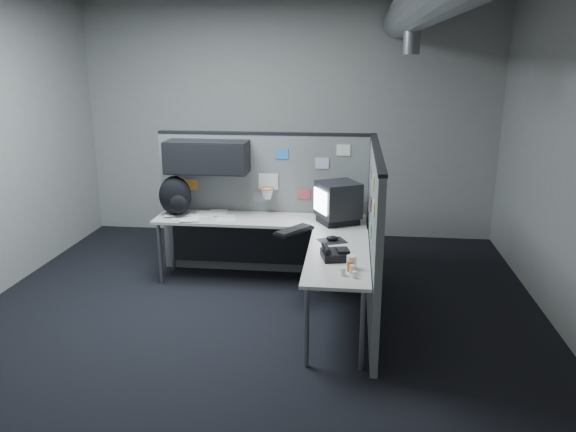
# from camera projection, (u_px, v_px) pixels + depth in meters

# --- Properties ---
(room) EXTENTS (5.62, 5.62, 3.22)m
(room) POSITION_uv_depth(u_px,v_px,m) (316.00, 98.00, 4.74)
(room) COLOR black
(room) RESTS_ON ground
(partition_back) EXTENTS (2.44, 0.42, 1.63)m
(partition_back) POSITION_uv_depth(u_px,v_px,m) (250.00, 189.00, 6.31)
(partition_back) COLOR slate
(partition_back) RESTS_ON ground
(partition_right) EXTENTS (0.07, 2.23, 1.63)m
(partition_right) POSITION_uv_depth(u_px,v_px,m) (374.00, 236.00, 5.24)
(partition_right) COLOR slate
(partition_right) RESTS_ON ground
(desk) EXTENTS (2.31, 2.11, 0.73)m
(desk) POSITION_uv_depth(u_px,v_px,m) (279.00, 237.00, 5.86)
(desk) COLOR beige
(desk) RESTS_ON ground
(monitor) EXTENTS (0.52, 0.52, 0.44)m
(monitor) POSITION_uv_depth(u_px,v_px,m) (338.00, 202.00, 5.89)
(monitor) COLOR black
(monitor) RESTS_ON desk
(keyboard) EXTENTS (0.39, 0.46, 0.04)m
(keyboard) POSITION_uv_depth(u_px,v_px,m) (294.00, 230.00, 5.63)
(keyboard) COLOR black
(keyboard) RESTS_ON desk
(mouse) EXTENTS (0.31, 0.28, 0.05)m
(mouse) POSITION_uv_depth(u_px,v_px,m) (332.00, 239.00, 5.36)
(mouse) COLOR black
(mouse) RESTS_ON desk
(phone) EXTENTS (0.27, 0.29, 0.12)m
(phone) POSITION_uv_depth(u_px,v_px,m) (335.00, 254.00, 4.89)
(phone) COLOR black
(phone) RESTS_ON desk
(bottles) EXTENTS (0.14, 0.19, 0.09)m
(bottles) POSITION_uv_depth(u_px,v_px,m) (350.00, 270.00, 4.54)
(bottles) COLOR silver
(bottles) RESTS_ON desk
(cup) EXTENTS (0.09, 0.09, 0.11)m
(cup) POSITION_uv_depth(u_px,v_px,m) (351.00, 262.00, 4.66)
(cup) COLOR white
(cup) RESTS_ON desk
(papers) EXTENTS (0.85, 0.59, 0.02)m
(papers) POSITION_uv_depth(u_px,v_px,m) (199.00, 215.00, 6.20)
(papers) COLOR white
(papers) RESTS_ON desk
(backpack) EXTENTS (0.40, 0.36, 0.44)m
(backpack) POSITION_uv_depth(u_px,v_px,m) (176.00, 197.00, 6.17)
(backpack) COLOR black
(backpack) RESTS_ON desk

